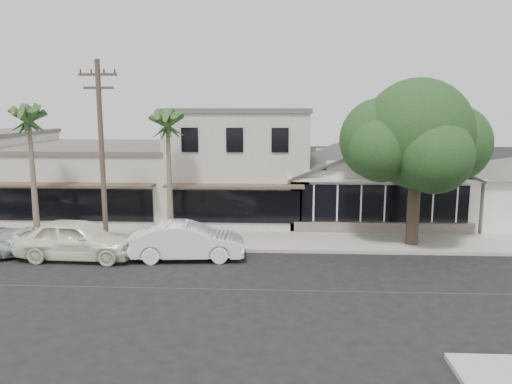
# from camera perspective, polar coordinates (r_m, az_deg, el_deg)

# --- Properties ---
(ground) EXTENTS (140.00, 140.00, 0.00)m
(ground) POSITION_cam_1_polar(r_m,az_deg,el_deg) (19.18, 4.39, -11.18)
(ground) COLOR black
(ground) RESTS_ON ground
(sidewalk_north) EXTENTS (90.00, 3.50, 0.15)m
(sidewalk_north) POSITION_cam_1_polar(r_m,az_deg,el_deg) (26.64, -13.54, -5.26)
(sidewalk_north) COLOR #9E9991
(sidewalk_north) RESTS_ON ground
(corner_shop) EXTENTS (10.40, 8.60, 5.10)m
(corner_shop) POSITION_cam_1_polar(r_m,az_deg,el_deg) (31.18, 13.09, 1.69)
(corner_shop) COLOR white
(corner_shop) RESTS_ON ground
(row_building_near) EXTENTS (8.00, 10.00, 6.50)m
(row_building_near) POSITION_cam_1_polar(r_m,az_deg,el_deg) (31.72, -1.59, 3.23)
(row_building_near) COLOR beige
(row_building_near) RESTS_ON ground
(row_building_midnear) EXTENTS (10.00, 10.00, 4.20)m
(row_building_midnear) POSITION_cam_1_polar(r_m,az_deg,el_deg) (33.77, -17.00, 1.24)
(row_building_midnear) COLOR beige
(row_building_midnear) RESTS_ON ground
(utility_pole) EXTENTS (1.80, 0.24, 9.00)m
(utility_pole) POSITION_cam_1_polar(r_m,az_deg,el_deg) (24.70, -17.22, 4.53)
(utility_pole) COLOR brown
(utility_pole) RESTS_ON ground
(car_0) EXTENTS (5.50, 2.39, 1.85)m
(car_0) POSITION_cam_1_polar(r_m,az_deg,el_deg) (24.06, -19.76, -5.09)
(car_0) COLOR white
(car_0) RESTS_ON ground
(car_1) EXTENTS (5.25, 2.25, 1.68)m
(car_1) POSITION_cam_1_polar(r_m,az_deg,el_deg) (22.86, -7.83, -5.57)
(car_1) COLOR white
(car_1) RESTS_ON ground
(shade_tree) EXTENTS (7.39, 6.69, 8.20)m
(shade_tree) POSITION_cam_1_polar(r_m,az_deg,el_deg) (25.33, 17.66, 6.02)
(shade_tree) COLOR #4E412F
(shade_tree) RESTS_ON ground
(palm_east) EXTENTS (2.51, 2.51, 7.04)m
(palm_east) POSITION_cam_1_polar(r_m,az_deg,el_deg) (25.22, -10.06, 7.68)
(palm_east) COLOR #726651
(palm_east) RESTS_ON ground
(palm_mid) EXTENTS (2.35, 2.35, 7.29)m
(palm_mid) POSITION_cam_1_polar(r_m,az_deg,el_deg) (26.85, -24.54, 7.58)
(palm_mid) COLOR #726651
(palm_mid) RESTS_ON ground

